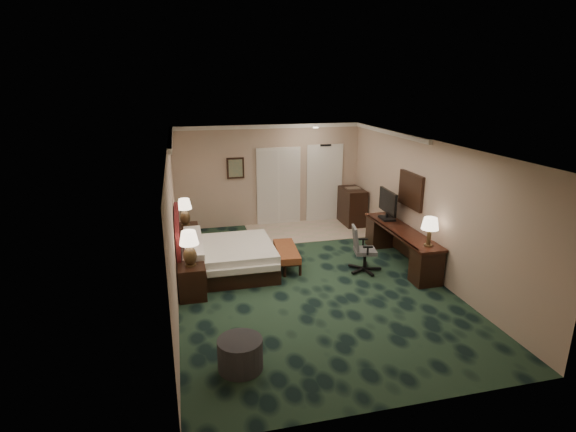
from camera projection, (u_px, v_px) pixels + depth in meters
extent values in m
cube|color=black|center=(307.00, 280.00, 8.93)|extent=(5.00, 7.50, 0.00)
cube|color=white|center=(309.00, 144.00, 8.14)|extent=(5.00, 7.50, 0.00)
cube|color=tan|center=(269.00, 176.00, 12.02)|extent=(5.00, 0.00, 2.70)
cube|color=tan|center=(401.00, 309.00, 5.05)|extent=(5.00, 0.00, 2.70)
cube|color=tan|center=(173.00, 225.00, 7.97)|extent=(0.00, 7.50, 2.70)
cube|color=tan|center=(426.00, 207.00, 9.10)|extent=(0.00, 7.50, 2.70)
cube|color=#C2B398|center=(310.00, 230.00, 11.82)|extent=(3.20, 1.70, 0.01)
cube|color=silver|center=(324.00, 184.00, 12.43)|extent=(1.02, 0.06, 2.18)
cube|color=silver|center=(279.00, 186.00, 12.12)|extent=(1.20, 0.06, 2.10)
cube|color=#506E5F|center=(235.00, 168.00, 11.70)|extent=(0.45, 0.06, 0.55)
cube|color=white|center=(411.00, 190.00, 9.59)|extent=(0.05, 0.95, 0.75)
cube|color=white|center=(228.00, 259.00, 9.21)|extent=(1.85, 1.72, 0.59)
cube|color=black|center=(192.00, 281.00, 8.15)|extent=(0.49, 0.56, 0.61)
cube|color=black|center=(188.00, 238.00, 10.41)|extent=(0.48, 0.56, 0.61)
cube|color=maroon|center=(287.00, 257.00, 9.52)|extent=(0.52, 1.25, 0.41)
cylinder|color=#303032|center=(240.00, 354.00, 6.14)|extent=(0.77, 0.77, 0.45)
cube|color=black|center=(401.00, 246.00, 9.66)|extent=(0.57, 2.63, 0.76)
cube|color=black|center=(388.00, 205.00, 10.15)|extent=(0.12, 0.88, 0.68)
cube|color=black|center=(352.00, 206.00, 12.25)|extent=(0.52, 0.94, 0.99)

